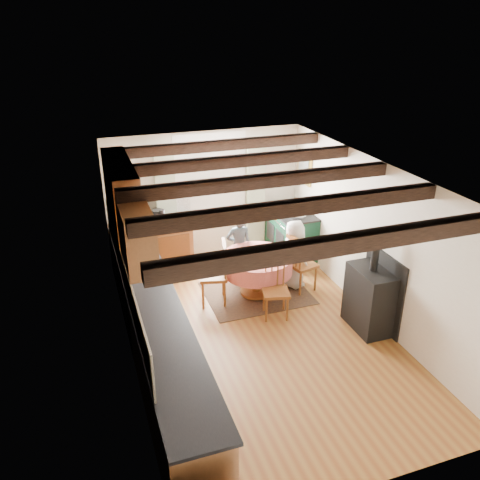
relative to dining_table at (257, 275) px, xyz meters
name	(u,v)px	position (x,y,z in m)	size (l,w,h in m)	color
floor	(258,333)	(-0.38, -1.07, -0.35)	(3.60, 5.50, 0.00)	olive
ceiling	(261,174)	(-0.38, -1.07, 2.05)	(3.60, 5.50, 0.00)	white
wall_back	(205,196)	(-0.38, 1.68, 0.85)	(3.60, 0.00, 2.40)	silver
wall_front	(373,394)	(-0.38, -3.82, 0.85)	(3.60, 0.00, 2.40)	silver
wall_left	(125,281)	(-2.18, -1.07, 0.85)	(0.00, 5.50, 2.40)	silver
wall_right	(374,242)	(1.42, -1.07, 0.85)	(0.00, 5.50, 2.40)	silver
beam_a	(340,244)	(-0.38, -3.07, 1.96)	(3.60, 0.16, 0.16)	#39241B
beam_b	(294,208)	(-0.38, -2.07, 1.96)	(3.60, 0.16, 0.16)	#39241B
beam_c	(261,181)	(-0.38, -1.07, 1.96)	(3.60, 0.16, 0.16)	#39241B
beam_d	(235,161)	(-0.38, -0.07, 1.96)	(3.60, 0.16, 0.16)	#39241B
beam_e	(216,146)	(-0.38, 0.93, 1.96)	(3.60, 0.16, 0.16)	#39241B
splash_left	(123,270)	(-2.16, -0.77, 0.85)	(0.02, 4.50, 0.55)	beige
splash_back	(151,203)	(-1.38, 1.66, 0.85)	(1.40, 0.02, 0.55)	beige
base_cabinet_left	(153,327)	(-1.88, -1.07, 0.09)	(0.60, 5.30, 0.88)	#955930
base_cabinet_back	(154,248)	(-1.43, 1.38, 0.09)	(1.30, 0.60, 0.88)	#955930
worktop_left	(152,297)	(-1.86, -1.07, 0.55)	(0.64, 5.30, 0.04)	black
worktop_back	(153,225)	(-1.43, 1.36, 0.55)	(1.30, 0.64, 0.04)	black
wall_cabinet_glass	(121,193)	(-2.01, 0.13, 1.60)	(0.34, 1.80, 0.90)	#955930
wall_cabinet_solid	(137,237)	(-2.01, -1.37, 1.55)	(0.34, 0.90, 0.70)	#955930
window_frame	(210,175)	(-0.28, 1.67, 1.25)	(1.34, 0.03, 1.54)	white
window_pane	(210,175)	(-0.28, 1.67, 1.25)	(1.20, 0.01, 1.40)	white
curtain_left	(167,208)	(-1.13, 1.58, 0.75)	(0.35, 0.10, 2.10)	#B4C794
curtain_right	(256,197)	(0.57, 1.58, 0.75)	(0.35, 0.10, 2.10)	#B4C794
curtain_rod	(211,143)	(-0.28, 1.58, 1.85)	(0.03, 0.03, 2.00)	black
wall_picture	(305,167)	(1.39, 1.23, 1.35)	(0.04, 0.50, 0.60)	gold
wall_plate	(260,165)	(0.67, 1.65, 1.35)	(0.30, 0.30, 0.02)	silver
rug	(257,293)	(0.00, 0.00, -0.34)	(1.68, 1.31, 0.01)	brown
dining_table	(257,275)	(0.00, 0.00, 0.00)	(1.16, 1.16, 0.70)	#D3605B
chair_near	(276,290)	(0.03, -0.73, 0.11)	(0.39, 0.41, 0.91)	brown
chair_left	(213,273)	(-0.75, -0.02, 0.17)	(0.45, 0.47, 1.04)	brown
chair_right	(302,262)	(0.77, -0.10, 0.15)	(0.43, 0.45, 1.00)	brown
aga_range	(291,235)	(1.09, 1.04, 0.12)	(0.66, 1.03, 0.95)	#0D3220
cast_iron_stove	(372,283)	(1.20, -1.45, 0.40)	(0.45, 0.74, 1.49)	black
child_far	(239,247)	(-0.10, 0.61, 0.26)	(0.44, 0.29, 1.21)	#313F44
child_right	(294,254)	(0.68, 0.04, 0.25)	(0.58, 0.38, 1.19)	silver
bowl_a	(243,255)	(-0.22, 0.06, 0.37)	(0.20, 0.20, 0.05)	silver
bowl_b	(273,258)	(0.19, -0.21, 0.38)	(0.19, 0.19, 0.06)	silver
cup	(244,259)	(-0.27, -0.14, 0.40)	(0.11, 0.11, 0.10)	silver
canister_tall	(143,219)	(-1.59, 1.36, 0.68)	(0.13, 0.13, 0.22)	#262628
canister_wide	(158,216)	(-1.32, 1.43, 0.68)	(0.19, 0.19, 0.21)	#262628
canister_slim	(162,217)	(-1.27, 1.30, 0.70)	(0.09, 0.09, 0.26)	#262628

